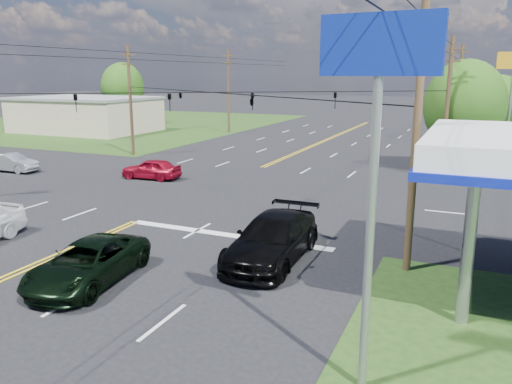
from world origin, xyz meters
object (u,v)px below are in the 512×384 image
at_px(tree_far_l, 123,87).
at_px(sedan_silver, 12,163).
at_px(retail_nw, 86,115).
at_px(tree_right_b, 497,106).
at_px(pole_left_far, 228,90).
at_px(pole_ne, 447,107).
at_px(suv_black, 273,239).
at_px(tree_right_a, 464,106).
at_px(pole_nw, 130,99).
at_px(pole_right_far, 459,93).
at_px(polesign_se, 377,101).
at_px(pickup_dkgreen, 88,263).
at_px(pole_se, 416,138).

relative_size(tree_far_l, sedan_silver, 2.13).
height_order(retail_nw, tree_right_b, tree_right_b).
xyz_separation_m(pole_left_far, sedan_silver, (-3.37, -29.00, -4.49)).
distance_m(retail_nw, tree_far_l, 10.69).
bearing_deg(retail_nw, pole_left_far, 19.44).
xyz_separation_m(pole_ne, suv_black, (-4.94, -19.03, -4.04)).
xyz_separation_m(retail_nw, tree_far_l, (-2.00, 10.00, 3.19)).
height_order(pole_ne, tree_right_a, pole_ne).
height_order(tree_right_a, sedan_silver, tree_right_a).
height_order(tree_right_a, suv_black, tree_right_a).
relative_size(pole_nw, pole_right_far, 0.95).
distance_m(tree_right_b, tree_far_l, 49.17).
bearing_deg(pole_left_far, pole_nw, -90.00).
relative_size(pole_ne, tree_far_l, 1.09).
bearing_deg(pole_nw, tree_right_b, 26.95).
bearing_deg(pole_ne, tree_right_a, 71.57).
xyz_separation_m(sedan_silver, polesign_se, (29.37, -15.76, 5.89)).
relative_size(retail_nw, pickup_dkgreen, 3.09).
relative_size(pole_se, tree_right_b, 1.34).
height_order(pole_nw, tree_far_l, pole_nw).
distance_m(tree_right_a, sedan_silver, 33.30).
xyz_separation_m(pole_left_far, tree_right_a, (27.00, -16.00, -0.30)).
height_order(pole_se, tree_far_l, pole_se).
relative_size(retail_nw, sedan_silver, 3.91).
relative_size(pole_left_far, tree_right_a, 1.22).
xyz_separation_m(pole_right_far, polesign_se, (0.00, -44.76, 1.40)).
relative_size(pole_se, pole_left_far, 0.95).
relative_size(pole_nw, pole_ne, 1.00).
bearing_deg(polesign_se, suv_black, 126.24).
distance_m(retail_nw, polesign_se, 58.07).
bearing_deg(tree_far_l, pole_ne, -27.07).
xyz_separation_m(pole_nw, tree_far_l, (-19.00, 23.00, 0.28)).
xyz_separation_m(retail_nw, pole_se, (43.00, -31.00, 2.92)).
bearing_deg(tree_right_a, retail_nw, 167.20).
bearing_deg(pole_left_far, polesign_se, -59.85).
height_order(pole_ne, tree_far_l, pole_ne).
xyz_separation_m(pole_se, pole_ne, (0.00, 18.00, 0.00)).
xyz_separation_m(pole_ne, pickup_dkgreen, (-10.00, -23.59, -4.19)).
distance_m(retail_nw, pole_right_far, 43.53).
distance_m(pickup_dkgreen, suv_black, 6.82).
bearing_deg(pole_right_far, pole_left_far, 180.00).
xyz_separation_m(pickup_dkgreen, sedan_silver, (-19.37, 13.59, -0.05)).
height_order(retail_nw, tree_far_l, tree_far_l).
xyz_separation_m(pole_se, tree_right_a, (1.00, 21.00, -0.05)).
xyz_separation_m(pole_se, pole_right_far, (0.00, 37.00, 0.25)).
relative_size(pole_nw, suv_black, 1.58).
bearing_deg(pole_se, pole_ne, 90.00).
bearing_deg(pole_ne, pickup_dkgreen, -112.97).
bearing_deg(tree_right_a, pickup_dkgreen, -112.47).
height_order(tree_right_a, tree_far_l, tree_far_l).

